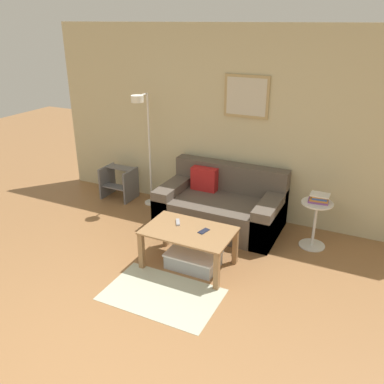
{
  "coord_description": "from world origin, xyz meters",
  "views": [
    {
      "loc": [
        1.84,
        -1.71,
        2.59
      ],
      "look_at": [
        0.06,
        1.94,
        0.85
      ],
      "focal_mm": 38.0,
      "sensor_mm": 36.0,
      "label": 1
    }
  ],
  "objects_px": {
    "storage_bin": "(193,259)",
    "step_stool": "(119,182)",
    "book_stack": "(319,198)",
    "remote_control": "(178,222)",
    "cell_phone": "(204,231)",
    "coffee_table": "(189,236)",
    "side_table": "(315,220)",
    "floor_lamp": "(144,134)",
    "couch": "(221,206)"
  },
  "relations": [
    {
      "from": "side_table",
      "to": "book_stack",
      "type": "height_order",
      "value": "book_stack"
    },
    {
      "from": "coffee_table",
      "to": "couch",
      "type": "bearing_deg",
      "value": 92.9
    },
    {
      "from": "remote_control",
      "to": "cell_phone",
      "type": "distance_m",
      "value": 0.35
    },
    {
      "from": "coffee_table",
      "to": "remote_control",
      "type": "xyz_separation_m",
      "value": [
        -0.18,
        0.09,
        0.09
      ]
    },
    {
      "from": "coffee_table",
      "to": "remote_control",
      "type": "distance_m",
      "value": 0.23
    },
    {
      "from": "book_stack",
      "to": "remote_control",
      "type": "height_order",
      "value": "book_stack"
    },
    {
      "from": "book_stack",
      "to": "step_stool",
      "type": "bearing_deg",
      "value": 176.81
    },
    {
      "from": "side_table",
      "to": "book_stack",
      "type": "xyz_separation_m",
      "value": [
        0.01,
        0.01,
        0.29
      ]
    },
    {
      "from": "storage_bin",
      "to": "cell_phone",
      "type": "xyz_separation_m",
      "value": [
        0.1,
        0.05,
        0.36
      ]
    },
    {
      "from": "couch",
      "to": "book_stack",
      "type": "relative_size",
      "value": 6.49
    },
    {
      "from": "storage_bin",
      "to": "side_table",
      "type": "bearing_deg",
      "value": 43.26
    },
    {
      "from": "couch",
      "to": "cell_phone",
      "type": "relative_size",
      "value": 11.4
    },
    {
      "from": "floor_lamp",
      "to": "book_stack",
      "type": "xyz_separation_m",
      "value": [
        2.45,
        -0.07,
        -0.47
      ]
    },
    {
      "from": "floor_lamp",
      "to": "cell_phone",
      "type": "distance_m",
      "value": 1.91
    },
    {
      "from": "coffee_table",
      "to": "cell_phone",
      "type": "xyz_separation_m",
      "value": [
        0.16,
        0.04,
        0.08
      ]
    },
    {
      "from": "coffee_table",
      "to": "cell_phone",
      "type": "relative_size",
      "value": 7.01
    },
    {
      "from": "remote_control",
      "to": "couch",
      "type": "bearing_deg",
      "value": 52.36
    },
    {
      "from": "coffee_table",
      "to": "side_table",
      "type": "distance_m",
      "value": 1.58
    },
    {
      "from": "couch",
      "to": "remote_control",
      "type": "relative_size",
      "value": 10.64
    },
    {
      "from": "floor_lamp",
      "to": "book_stack",
      "type": "height_order",
      "value": "floor_lamp"
    },
    {
      "from": "cell_phone",
      "to": "step_stool",
      "type": "bearing_deg",
      "value": 163.42
    },
    {
      "from": "floor_lamp",
      "to": "side_table",
      "type": "relative_size",
      "value": 2.82
    },
    {
      "from": "coffee_table",
      "to": "book_stack",
      "type": "distance_m",
      "value": 1.62
    },
    {
      "from": "cell_phone",
      "to": "remote_control",
      "type": "bearing_deg",
      "value": -174.12
    },
    {
      "from": "side_table",
      "to": "remote_control",
      "type": "distance_m",
      "value": 1.67
    },
    {
      "from": "couch",
      "to": "storage_bin",
      "type": "height_order",
      "value": "couch"
    },
    {
      "from": "coffee_table",
      "to": "step_stool",
      "type": "xyz_separation_m",
      "value": [
        -1.82,
        1.23,
        -0.11
      ]
    },
    {
      "from": "cell_phone",
      "to": "step_stool",
      "type": "height_order",
      "value": "step_stool"
    },
    {
      "from": "coffee_table",
      "to": "remote_control",
      "type": "relative_size",
      "value": 6.54
    },
    {
      "from": "couch",
      "to": "side_table",
      "type": "relative_size",
      "value": 2.71
    },
    {
      "from": "couch",
      "to": "storage_bin",
      "type": "bearing_deg",
      "value": -84.07
    },
    {
      "from": "side_table",
      "to": "remote_control",
      "type": "height_order",
      "value": "side_table"
    },
    {
      "from": "remote_control",
      "to": "cell_phone",
      "type": "bearing_deg",
      "value": -38.71
    },
    {
      "from": "floor_lamp",
      "to": "storage_bin",
      "type": "bearing_deg",
      "value": -40.83
    },
    {
      "from": "cell_phone",
      "to": "step_stool",
      "type": "xyz_separation_m",
      "value": [
        -1.98,
        1.19,
        -0.19
      ]
    },
    {
      "from": "step_stool",
      "to": "coffee_table",
      "type": "bearing_deg",
      "value": -34.08
    },
    {
      "from": "side_table",
      "to": "storage_bin",
      "type": "bearing_deg",
      "value": -136.74
    },
    {
      "from": "floor_lamp",
      "to": "remote_control",
      "type": "relative_size",
      "value": 11.07
    },
    {
      "from": "storage_bin",
      "to": "remote_control",
      "type": "bearing_deg",
      "value": 157.89
    },
    {
      "from": "coffee_table",
      "to": "step_stool",
      "type": "relative_size",
      "value": 2.03
    },
    {
      "from": "coffee_table",
      "to": "cell_phone",
      "type": "bearing_deg",
      "value": 14.84
    },
    {
      "from": "storage_bin",
      "to": "coffee_table",
      "type": "bearing_deg",
      "value": 176.22
    },
    {
      "from": "storage_bin",
      "to": "cell_phone",
      "type": "bearing_deg",
      "value": 24.25
    },
    {
      "from": "couch",
      "to": "floor_lamp",
      "type": "height_order",
      "value": "floor_lamp"
    },
    {
      "from": "storage_bin",
      "to": "step_stool",
      "type": "bearing_deg",
      "value": 146.67
    },
    {
      "from": "couch",
      "to": "remote_control",
      "type": "xyz_separation_m",
      "value": [
        -0.13,
        -0.99,
        0.19
      ]
    },
    {
      "from": "remote_control",
      "to": "cell_phone",
      "type": "height_order",
      "value": "remote_control"
    },
    {
      "from": "couch",
      "to": "remote_control",
      "type": "height_order",
      "value": "couch"
    },
    {
      "from": "coffee_table",
      "to": "cell_phone",
      "type": "height_order",
      "value": "cell_phone"
    },
    {
      "from": "remote_control",
      "to": "book_stack",
      "type": "bearing_deg",
      "value": 5.0
    }
  ]
}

